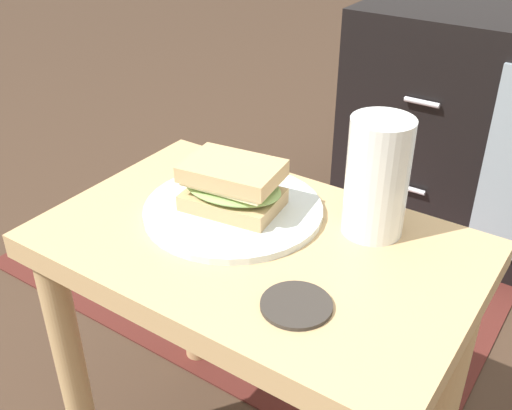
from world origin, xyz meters
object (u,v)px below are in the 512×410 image
object	(u,v)px
sandwich_front	(233,186)
coaster	(296,305)
beer_glass	(377,180)
plate	(233,210)

from	to	relation	value
sandwich_front	coaster	distance (m)	0.22
sandwich_front	beer_glass	size ratio (longest dim) A/B	0.94
coaster	plate	bearing A→B (deg)	145.05
plate	sandwich_front	distance (m)	0.04
beer_glass	coaster	world-z (taller)	beer_glass
beer_glass	coaster	size ratio (longest dim) A/B	1.96
plate	coaster	size ratio (longest dim) A/B	3.07
plate	coaster	xyz separation A→B (m)	(0.17, -0.12, -0.00)
plate	coaster	distance (m)	0.21
plate	sandwich_front	size ratio (longest dim) A/B	1.66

